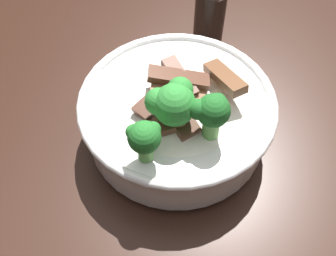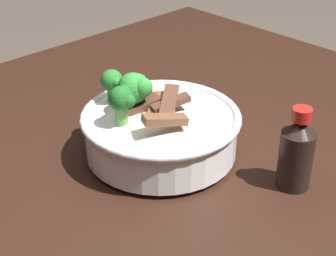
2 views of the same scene
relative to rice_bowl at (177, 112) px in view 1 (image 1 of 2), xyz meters
The scene contains 4 objects.
ground 0.86m from the rice_bowl, 23.69° to the left, with size 10.00×10.00×0.00m, color #4C4238.
dining_table 0.23m from the rice_bowl, 23.69° to the left, with size 1.35×1.02×0.79m.
rice_bowl is the anchor object (origin of this frame).
soy_sauce_bottle 0.21m from the rice_bowl, 23.85° to the left, with size 0.05×0.05×0.12m.
Camera 1 is at (-0.40, -0.25, 1.20)m, focal length 39.83 mm.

